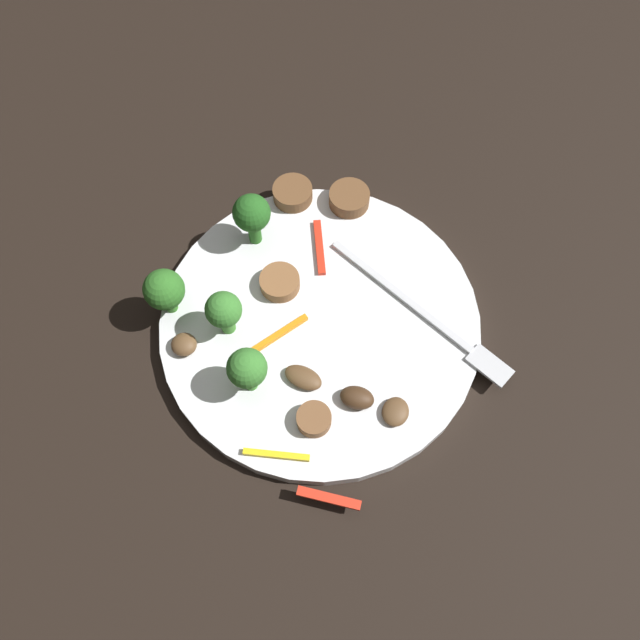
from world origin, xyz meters
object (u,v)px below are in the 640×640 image
pepper_strip_3 (276,455)px  sausage_slice_2 (349,198)px  sausage_slice_4 (293,193)px  sausage_slice_1 (284,278)px  mushroom_3 (357,398)px  pepper_strip_2 (280,334)px  fork (431,319)px  pepper_strip_0 (329,498)px  broccoli_floret_3 (164,290)px  sausage_slice_0 (314,419)px  pepper_strip_1 (319,247)px  mushroom_1 (395,412)px  broccoli_floret_0 (244,366)px  mushroom_0 (303,377)px  broccoli_floret_2 (224,311)px  plate (320,323)px  mushroom_2 (184,345)px  broccoli_floret_1 (252,215)px

pepper_strip_3 → sausage_slice_2: bearing=119.3°
sausage_slice_4 → sausage_slice_1: bearing=-50.1°
mushroom_3 → pepper_strip_2: bearing=-178.6°
fork → pepper_strip_0: size_ratio=3.90×
broccoli_floret_3 → sausage_slice_4: size_ratio=1.36×
sausage_slice_1 → fork: bearing=27.1°
sausage_slice_0 → pepper_strip_0: 0.06m
sausage_slice_1 → pepper_strip_1: bearing=91.8°
sausage_slice_0 → mushroom_1: bearing=49.5°
broccoli_floret_0 → mushroom_0: broccoli_floret_0 is taller
broccoli_floret_2 → sausage_slice_0: bearing=-4.9°
sausage_slice_1 → sausage_slice_4: bearing=129.9°
mushroom_1 → pepper_strip_1: (-0.14, 0.07, -0.00)m
sausage_slice_1 → mushroom_3: bearing=-17.2°
mushroom_1 → broccoli_floret_0: bearing=-148.9°
sausage_slice_1 → sausage_slice_0: bearing=-34.6°
sausage_slice_1 → sausage_slice_4: size_ratio=0.94×
broccoli_floret_0 → broccoli_floret_2: bearing=155.1°
sausage_slice_0 → sausage_slice_2: sausage_slice_2 is taller
broccoli_floret_2 → sausage_slice_1: 0.06m
plate → sausage_slice_1: size_ratio=7.86×
plate → pepper_strip_3: bearing=-62.5°
broccoli_floret_0 → sausage_slice_1: broccoli_floret_0 is taller
mushroom_3 → sausage_slice_4: bearing=149.0°
broccoli_floret_2 → mushroom_2: (-0.01, -0.04, -0.02)m
mushroom_0 → mushroom_3: (0.04, 0.02, 0.00)m
pepper_strip_0 → sausage_slice_1: bearing=145.1°
mushroom_2 → mushroom_0: bearing=27.5°
broccoli_floret_2 → sausage_slice_0: broccoli_floret_2 is taller
mushroom_0 → sausage_slice_0: bearing=-32.3°
plate → sausage_slice_4: 0.12m
pepper_strip_3 → mushroom_1: bearing=63.6°
pepper_strip_3 → mushroom_0: bearing=115.9°
broccoli_floret_1 → pepper_strip_3: bearing=-39.3°
mushroom_1 → pepper_strip_2: (-0.11, -0.01, -0.00)m
sausage_slice_4 → pepper_strip_2: (0.09, -0.10, -0.00)m
plate → mushroom_3: 0.07m
sausage_slice_2 → mushroom_0: size_ratio=1.17×
plate → mushroom_1: 0.10m
plate → mushroom_1: (0.09, -0.02, 0.01)m
broccoli_floret_3 → mushroom_1: broccoli_floret_3 is taller
plate → sausage_slice_1: (-0.05, 0.00, 0.01)m
broccoli_floret_2 → sausage_slice_2: 0.16m
broccoli_floret_1 → pepper_strip_2: size_ratio=1.03×
plate → mushroom_3: size_ratio=9.91×
mushroom_2 → pepper_strip_3: size_ratio=0.42×
broccoli_floret_2 → pepper_strip_1: 0.11m
sausage_slice_1 → pepper_strip_0: size_ratio=0.71×
sausage_slice_1 → pepper_strip_1: sausage_slice_1 is taller
mushroom_3 → pepper_strip_1: size_ratio=0.49×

